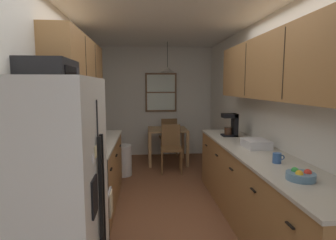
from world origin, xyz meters
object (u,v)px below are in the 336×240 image
at_px(table_serving_bowl, 168,127).
at_px(refrigerator, 43,213).
at_px(microwave_over_range, 50,80).
at_px(mug_by_coffeemaker, 277,158).
at_px(storage_canister, 82,145).
at_px(dining_table, 167,135).
at_px(fruit_bowl, 301,175).
at_px(stove_range, 70,215).
at_px(dining_chair_far, 168,135).
at_px(dish_rack, 256,144).
at_px(trash_bin, 123,160).
at_px(dining_chair_near, 171,146).
at_px(coffee_maker, 232,124).

bearing_deg(table_serving_bowl, refrigerator, -105.87).
distance_m(microwave_over_range, mug_by_coffeemaker, 2.23).
distance_m(storage_canister, table_serving_bowl, 2.99).
distance_m(refrigerator, dining_table, 4.20).
bearing_deg(fruit_bowl, refrigerator, -170.64).
distance_m(stove_range, dining_table, 3.50).
distance_m(refrigerator, microwave_over_range, 1.15).
relative_size(dining_chair_far, dish_rack, 2.65).
bearing_deg(table_serving_bowl, dish_rack, -72.26).
bearing_deg(microwave_over_range, dining_table, 68.47).
distance_m(storage_canister, dish_rack, 2.06).
relative_size(dining_table, trash_bin, 1.44).
bearing_deg(dining_chair_near, mug_by_coffeemaker, -73.68).
bearing_deg(dining_chair_near, table_serving_bowl, 89.69).
distance_m(dining_chair_near, dining_chair_far, 1.16).
height_order(dining_chair_near, dish_rack, dish_rack).
bearing_deg(mug_by_coffeemaker, refrigerator, -157.69).
height_order(trash_bin, table_serving_bowl, table_serving_bowl).
relative_size(refrigerator, fruit_bowl, 7.56).
height_order(stove_range, microwave_over_range, microwave_over_range).
distance_m(stove_range, microwave_over_range, 1.24).
xyz_separation_m(dining_chair_near, storage_canister, (-1.21, -2.09, 0.49)).
distance_m(dining_table, dining_chair_near, 0.59).
distance_m(coffee_maker, table_serving_bowl, 2.01).
xyz_separation_m(refrigerator, coffee_maker, (1.95, 2.26, 0.22)).
distance_m(dining_chair_near, mug_by_coffeemaker, 2.81).
bearing_deg(microwave_over_range, dining_chair_near, 64.05).
bearing_deg(refrigerator, storage_canister, 92.18).
xyz_separation_m(storage_canister, fruit_bowl, (1.95, -1.05, -0.05)).
relative_size(dining_table, coffee_maker, 2.43).
xyz_separation_m(microwave_over_range, coffee_maker, (2.11, 1.52, -0.63)).
bearing_deg(dining_chair_far, table_serving_bowl, -94.83).
relative_size(coffee_maker, table_serving_bowl, 1.71).
height_order(dining_chair_near, storage_canister, storage_canister).
relative_size(coffee_maker, dish_rack, 1.00).
relative_size(stove_range, dining_chair_far, 1.22).
distance_m(mug_by_coffeemaker, table_serving_bowl, 3.39).
height_order(mug_by_coffeemaker, fruit_bowl, mug_by_coffeemaker).
relative_size(dining_chair_near, dish_rack, 2.65).
distance_m(dining_chair_far, table_serving_bowl, 0.60).
bearing_deg(microwave_over_range, coffee_maker, 35.65).
height_order(mug_by_coffeemaker, dish_rack, same).
relative_size(trash_bin, storage_canister, 3.23).
height_order(refrigerator, trash_bin, refrigerator).
relative_size(stove_range, dish_rack, 3.24).
bearing_deg(microwave_over_range, trash_bin, 80.82).
xyz_separation_m(dining_chair_far, dish_rack, (0.80, -3.16, 0.45)).
bearing_deg(storage_canister, dish_rack, 2.67).
xyz_separation_m(mug_by_coffeemaker, fruit_bowl, (-0.04, -0.48, -0.01)).
distance_m(dish_rack, table_serving_bowl, 2.76).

